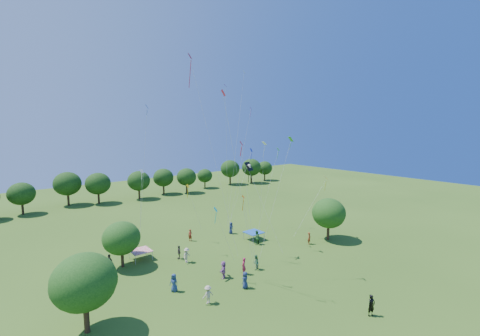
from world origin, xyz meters
name	(u,v)px	position (x,y,z in m)	size (l,w,h in m)	color
ground	(354,328)	(0.00, 0.00, 0.00)	(160.00, 160.00, 0.00)	#3A5C1B
near_tree_west	(84,282)	(-16.06, 12.29, 3.97)	(4.68, 4.68, 6.09)	#422B19
near_tree_north	(121,238)	(-10.11, 22.10, 3.27)	(4.04, 4.04, 5.10)	#422B19
near_tree_east	(329,213)	(14.90, 13.29, 3.70)	(4.50, 4.50, 5.73)	#422B19
treeline	(108,182)	(-1.73, 55.43, 4.09)	(88.01, 8.77, 6.77)	#422B19
tent_red_stripe	(141,251)	(-7.77, 22.81, 1.04)	(2.20, 2.20, 1.10)	red
tent_blue	(254,232)	(6.87, 19.59, 1.04)	(2.20, 2.20, 1.10)	#194BA3
man_in_black	(371,305)	(2.57, 0.09, 0.89)	(0.67, 0.43, 1.78)	black
crowd_person_0	(245,280)	(-2.57, 10.00, 0.81)	(0.80, 0.43, 1.62)	navy
crowd_person_1	(309,238)	(11.49, 13.76, 0.79)	(0.59, 0.38, 1.58)	maroon
crowd_person_2	(257,238)	(5.98, 18.00, 0.93)	(0.92, 0.50, 1.86)	#275624
crowd_person_3	(208,295)	(-6.80, 9.98, 0.81)	(1.05, 0.47, 1.61)	#AB9E89
crowd_person_4	(179,252)	(-4.19, 20.19, 0.80)	(0.94, 0.43, 1.61)	#3D3731
crowd_person_5	(223,270)	(-2.95, 13.03, 0.89)	(1.65, 0.59, 1.77)	#9A5B9C
crowd_person_6	(174,283)	(-8.16, 13.70, 0.86)	(0.84, 0.46, 1.71)	navy
crowd_person_7	(190,235)	(-0.18, 24.58, 0.80)	(0.60, 0.39, 1.61)	maroon
crowd_person_8	(256,262)	(0.91, 12.42, 0.81)	(0.80, 0.43, 1.61)	#235333
crowd_person_9	(187,255)	(-4.00, 18.71, 0.85)	(1.11, 0.50, 1.70)	#B9AB94
crowd_person_10	(109,262)	(-11.50, 22.05, 0.90)	(1.05, 0.48, 1.79)	#413634
crowd_person_11	(120,245)	(-8.82, 26.65, 0.87)	(1.63, 0.58, 1.74)	#874F88
crowd_person_12	(231,228)	(5.97, 23.56, 0.85)	(0.84, 0.45, 1.70)	navy
crowd_person_13	(244,266)	(-0.83, 12.35, 0.90)	(0.67, 0.43, 1.80)	#9F1D41
pirate_kite	(250,168)	(2.93, 15.86, 10.63)	(1.78, 5.13, 9.96)	black
red_high_kite	(198,95)	(-2.09, 18.74, 18.83)	(2.60, 6.16, 22.10)	red
small_kite_0	(231,136)	(-3.80, 10.57, 14.53)	(3.90, 0.67, 17.19)	red
small_kite_1	(189,193)	(-0.18, 24.53, 6.64)	(2.08, 0.81, 6.48)	yellow
small_kite_2	(240,112)	(8.42, 24.56, 17.49)	(4.22, 1.34, 22.22)	#DAED15
small_kite_3	(274,165)	(9.77, 18.71, 10.16)	(3.71, 0.60, 11.21)	#1C9C1F
small_kite_4	(145,135)	(-5.99, 24.46, 14.40)	(1.85, 0.69, 16.65)	#1244BC
small_kite_5	(246,138)	(9.48, 24.54, 13.73)	(5.25, 1.51, 17.04)	purple
small_kite_6	(141,185)	(-7.36, 22.86, 8.74)	(0.57, 2.00, 9.29)	silver
small_kite_7	(218,217)	(-3.58, 13.02, 6.51)	(2.92, 0.77, 6.26)	#0DD0B8
small_kite_8	(245,177)	(-2.93, 9.58, 10.83)	(3.07, 1.30, 12.78)	red
small_kite_9	(246,213)	(-1.86, 10.80, 7.12)	(1.69, 0.47, 7.55)	orange
small_kite_10	(323,184)	(15.00, 14.48, 7.53)	(6.80, 0.85, 7.35)	yellow
small_kite_11	(285,163)	(2.27, 9.70, 11.80)	(3.78, 1.37, 13.06)	green
small_kite_12	(248,161)	(10.06, 24.53, 10.29)	(5.27, 1.14, 10.85)	#1115B2
small_kite_13	(226,130)	(4.07, 22.00, 14.89)	(2.48, 2.93, 19.39)	#6E1583
small_kite_14	(263,160)	(6.05, 16.90, 11.22)	(1.98, 3.03, 12.27)	silver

